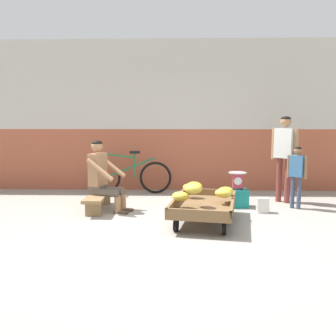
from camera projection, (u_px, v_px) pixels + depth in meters
ground_plane at (169, 238)px, 4.56m from camera, size 80.00×80.00×0.00m
back_wall at (174, 116)px, 7.62m from camera, size 16.00×0.30×3.08m
banana_cart at (204, 206)px, 5.20m from camera, size 1.08×1.57×0.36m
banana_pile at (201, 191)px, 5.18m from camera, size 0.95×0.97×0.25m
low_bench at (98, 198)px, 5.95m from camera, size 0.31×1.10×0.27m
vendor_seated at (103, 176)px, 5.87m from camera, size 0.73×0.60×1.14m
plastic_crate at (237, 198)px, 6.17m from camera, size 0.36×0.28×0.30m
weighing_scale at (237, 180)px, 6.13m from camera, size 0.30×0.30×0.29m
bicycle_near_left at (130, 176)px, 7.28m from camera, size 1.66×0.48×0.86m
customer_adult at (285, 149)px, 6.42m from camera, size 0.39×0.36×1.53m
customer_child at (297, 170)px, 5.99m from camera, size 0.27×0.24×1.03m
shopping_bag at (263, 205)px, 5.79m from camera, size 0.18×0.12×0.24m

